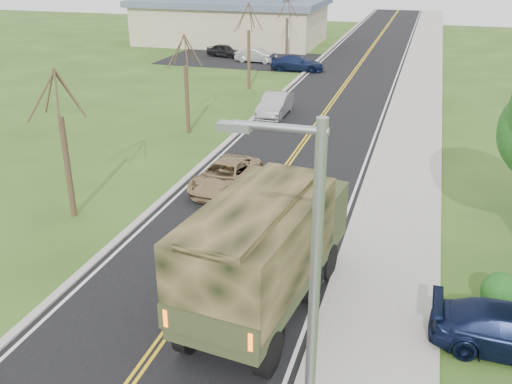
% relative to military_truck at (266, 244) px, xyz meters
% --- Properties ---
extents(road, '(8.00, 120.00, 0.01)m').
position_rel_military_truck_xyz_m(road, '(-2.38, 34.03, -2.22)').
color(road, black).
rests_on(road, ground).
extents(curb_right, '(0.30, 120.00, 0.12)m').
position_rel_military_truck_xyz_m(curb_right, '(1.77, 34.03, -2.17)').
color(curb_right, '#9E998E').
rests_on(curb_right, ground).
extents(sidewalk_right, '(3.20, 120.00, 0.10)m').
position_rel_military_truck_xyz_m(sidewalk_right, '(3.52, 34.03, -2.18)').
color(sidewalk_right, '#9E998E').
rests_on(sidewalk_right, ground).
extents(curb_left, '(0.30, 120.00, 0.10)m').
position_rel_military_truck_xyz_m(curb_left, '(-6.53, 34.03, -2.18)').
color(curb_left, '#9E998E').
rests_on(curb_left, ground).
extents(street_light, '(1.65, 0.22, 8.00)m').
position_rel_military_truck_xyz_m(street_light, '(2.52, -6.47, 2.20)').
color(street_light, gray).
rests_on(street_light, ground).
extents(bare_tree_a, '(1.93, 2.26, 6.08)m').
position_rel_military_truck_xyz_m(bare_tree_a, '(-9.38, 4.03, 0.40)').
color(bare_tree_a, '#38281C').
rests_on(bare_tree_a, ground).
extents(bare_tree_b, '(1.83, 2.14, 5.73)m').
position_rel_military_truck_xyz_m(bare_tree_b, '(-9.38, 16.03, 0.25)').
color(bare_tree_b, '#38281C').
rests_on(bare_tree_b, ground).
extents(bare_tree_c, '(2.04, 2.39, 6.42)m').
position_rel_military_truck_xyz_m(bare_tree_c, '(-9.38, 28.03, 0.55)').
color(bare_tree_c, '#38281C').
rests_on(bare_tree_c, ground).
extents(bare_tree_d, '(1.88, 2.20, 5.91)m').
position_rel_military_truck_xyz_m(bare_tree_d, '(-9.38, 40.03, 0.32)').
color(bare_tree_d, '#38281C').
rests_on(bare_tree_d, ground).
extents(commercial_building, '(25.50, 21.50, 5.65)m').
position_rel_military_truck_xyz_m(commercial_building, '(-18.36, 50.01, 0.46)').
color(commercial_building, tan).
rests_on(commercial_building, ground).
extents(military_truck, '(3.62, 8.06, 3.89)m').
position_rel_military_truck_xyz_m(military_truck, '(0.00, 0.00, 0.00)').
color(military_truck, black).
rests_on(military_truck, ground).
extents(suv_champagne, '(2.50, 4.78, 1.29)m').
position_rel_military_truck_xyz_m(suv_champagne, '(-4.36, 8.55, -1.58)').
color(suv_champagne, '#9D8159').
rests_on(suv_champagne, ground).
extents(sedan_silver, '(1.58, 4.47, 1.47)m').
position_rel_military_truck_xyz_m(sedan_silver, '(-5.38, 21.06, -1.49)').
color(sedan_silver, '#A3A2A7').
rests_on(sedan_silver, ground).
extents(lot_car_dark, '(3.97, 2.39, 1.26)m').
position_rel_military_truck_xyz_m(lot_car_dark, '(-15.98, 40.72, -1.60)').
color(lot_car_dark, black).
rests_on(lot_car_dark, ground).
extents(lot_car_silver, '(4.10, 1.72, 1.32)m').
position_rel_military_truck_xyz_m(lot_car_silver, '(-12.04, 38.82, -1.57)').
color(lot_car_silver, silver).
rests_on(lot_car_silver, ground).
extents(lot_car_navy, '(4.87, 2.18, 1.39)m').
position_rel_military_truck_xyz_m(lot_car_navy, '(-7.38, 36.03, -1.53)').
color(lot_car_navy, '#0F193A').
rests_on(lot_car_navy, ground).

